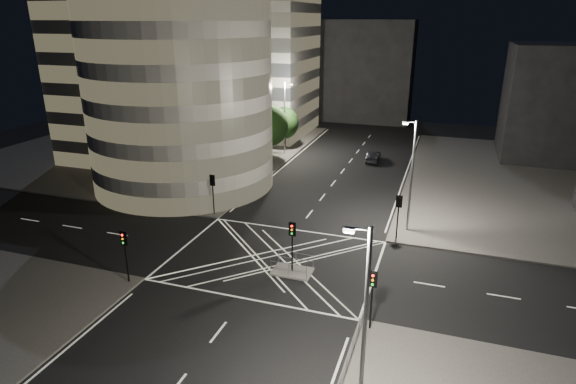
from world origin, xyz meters
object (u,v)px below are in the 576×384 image
(traffic_signal_island, at_px, (292,238))
(traffic_signal_fr, at_px, (398,209))
(traffic_signal_nl, at_px, (125,247))
(sedan, at_px, (373,157))
(street_lamp_right_near, at_px, (364,322))
(traffic_signal_nr, at_px, (372,289))
(traffic_signal_fl, at_px, (213,187))
(street_lamp_left_near, at_px, (229,147))
(street_lamp_right_far, at_px, (411,173))
(street_lamp_left_far, at_px, (285,116))
(central_island, at_px, (292,271))

(traffic_signal_island, bearing_deg, traffic_signal_fr, 50.67)
(traffic_signal_nl, bearing_deg, sedan, 72.51)
(traffic_signal_island, xyz_separation_m, street_lamp_right_near, (7.44, -12.50, 2.63))
(traffic_signal_nr, distance_m, sedan, 37.81)
(traffic_signal_fl, distance_m, street_lamp_right_near, 27.79)
(traffic_signal_fr, xyz_separation_m, traffic_signal_nr, (0.00, -13.60, 0.00))
(traffic_signal_fl, bearing_deg, traffic_signal_island, -37.54)
(traffic_signal_nl, xyz_separation_m, street_lamp_left_near, (-0.64, 18.80, 2.63))
(traffic_signal_fl, height_order, traffic_signal_nl, same)
(traffic_signal_nr, height_order, street_lamp_right_far, street_lamp_right_far)
(sedan, bearing_deg, street_lamp_left_far, 1.08)
(traffic_signal_fl, xyz_separation_m, traffic_signal_nr, (17.60, -13.60, 0.00))
(traffic_signal_island, bearing_deg, street_lamp_right_far, 54.70)
(central_island, xyz_separation_m, traffic_signal_nl, (-10.80, -5.30, 2.84))
(street_lamp_left_far, bearing_deg, traffic_signal_nr, -63.64)
(central_island, bearing_deg, street_lamp_right_near, -59.25)
(street_lamp_right_far, bearing_deg, sedan, 106.78)
(traffic_signal_nl, distance_m, traffic_signal_island, 12.03)
(traffic_signal_nr, distance_m, street_lamp_right_near, 7.69)
(traffic_signal_nr, distance_m, street_lamp_left_far, 41.15)
(street_lamp_right_far, bearing_deg, traffic_signal_island, -125.30)
(traffic_signal_nl, height_order, street_lamp_left_near, street_lamp_left_near)
(traffic_signal_nl, distance_m, street_lamp_left_far, 36.90)
(street_lamp_left_near, xyz_separation_m, street_lamp_right_near, (18.87, -26.00, 0.00))
(street_lamp_right_far, bearing_deg, traffic_signal_fr, -106.11)
(traffic_signal_nl, xyz_separation_m, street_lamp_right_far, (18.24, 15.80, 2.63))
(traffic_signal_nr, relative_size, street_lamp_left_far, 0.40)
(street_lamp_left_near, distance_m, street_lamp_right_near, 32.13)
(traffic_signal_island, xyz_separation_m, street_lamp_right_far, (7.44, 10.50, 2.63))
(traffic_signal_nl, height_order, street_lamp_right_far, street_lamp_right_far)
(street_lamp_left_near, bearing_deg, street_lamp_right_near, -54.03)
(central_island, xyz_separation_m, street_lamp_right_far, (7.44, 10.50, 5.47))
(traffic_signal_nr, bearing_deg, traffic_signal_fl, 142.31)
(street_lamp_left_far, bearing_deg, traffic_signal_fr, -51.83)
(street_lamp_right_far, distance_m, street_lamp_right_near, 23.00)
(traffic_signal_island, bearing_deg, traffic_signal_fl, 142.46)
(traffic_signal_fr, height_order, traffic_signal_nr, same)
(traffic_signal_nr, xyz_separation_m, street_lamp_right_near, (0.64, -7.20, 2.63))
(sedan, bearing_deg, street_lamp_right_near, 97.10)
(traffic_signal_nl, relative_size, street_lamp_left_near, 0.40)
(central_island, height_order, sedan, sedan)
(central_island, height_order, traffic_signal_nr, traffic_signal_nr)
(traffic_signal_nl, relative_size, traffic_signal_nr, 1.00)
(street_lamp_left_near, bearing_deg, traffic_signal_island, -49.73)
(traffic_signal_nr, bearing_deg, traffic_signal_island, 142.07)
(central_island, height_order, traffic_signal_fl, traffic_signal_fl)
(central_island, height_order, street_lamp_right_near, street_lamp_right_near)
(traffic_signal_fl, xyz_separation_m, traffic_signal_island, (10.80, -8.30, 0.00))
(traffic_signal_fr, relative_size, traffic_signal_nr, 1.00)
(traffic_signal_fl, xyz_separation_m, street_lamp_right_near, (18.24, -20.80, 2.63))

